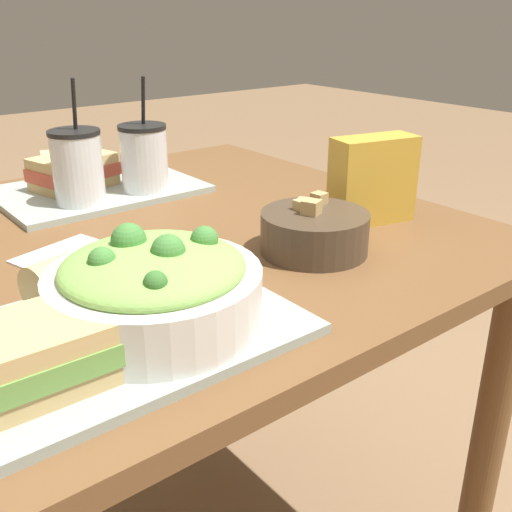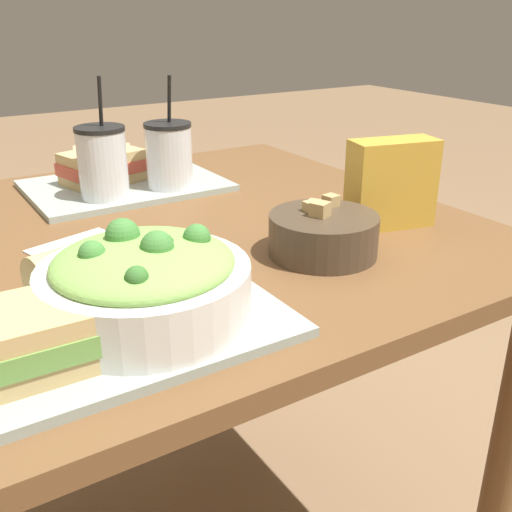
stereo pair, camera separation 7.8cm
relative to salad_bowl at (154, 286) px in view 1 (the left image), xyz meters
name	(u,v)px [view 1 (the left image)]	position (x,y,z in m)	size (l,w,h in m)	color
dining_table	(125,302)	(0.10, 0.29, -0.17)	(1.11, 0.94, 0.76)	brown
tray_near	(124,332)	(-0.04, 0.01, -0.05)	(0.38, 0.28, 0.01)	#99A89E
tray_far	(98,190)	(0.18, 0.55, -0.05)	(0.38, 0.28, 0.01)	#99A89E
salad_bowl	(154,286)	(0.00, 0.00, 0.00)	(0.24, 0.24, 0.11)	white
soup_bowl	(314,231)	(0.31, 0.07, -0.02)	(0.16, 0.16, 0.08)	#473828
sandwich_near	(41,352)	(-0.14, -0.03, -0.01)	(0.14, 0.11, 0.06)	tan
baguette_near	(80,274)	(-0.04, 0.12, -0.02)	(0.14, 0.09, 0.06)	tan
sandwich_far	(74,172)	(0.15, 0.58, -0.01)	(0.17, 0.14, 0.06)	tan
baguette_far	(73,163)	(0.18, 0.66, -0.02)	(0.13, 0.09, 0.06)	tan
drink_cup_dark	(78,169)	(0.12, 0.48, 0.02)	(0.09, 0.09, 0.22)	silver
drink_cup_red	(144,160)	(0.25, 0.48, 0.01)	(0.09, 0.09, 0.21)	silver
chip_bag	(373,180)	(0.48, 0.11, 0.01)	(0.15, 0.09, 0.15)	gold
napkin_folded	(66,254)	(0.01, 0.28, -0.06)	(0.16, 0.13, 0.00)	white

